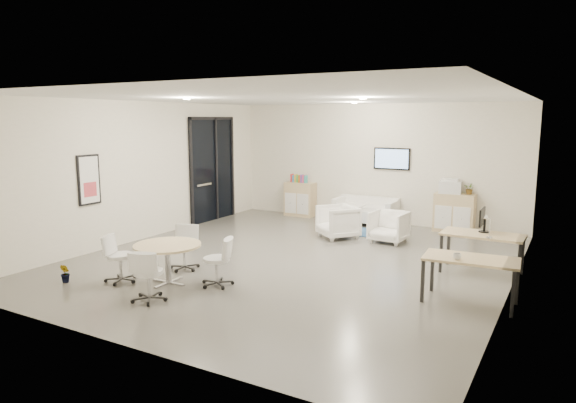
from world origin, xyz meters
The scene contains 21 objects.
room_shell centered at (0.00, 0.00, 1.60)m, with size 9.60×10.60×4.80m.
glass_door centered at (-3.95, 2.51, 1.50)m, with size 0.09×1.90×2.85m.
artwork centered at (-3.97, -1.60, 1.55)m, with size 0.05×0.54×1.04m.
wall_tv centered at (0.50, 4.46, 1.75)m, with size 0.98×0.06×0.58m.
ceiling_spots centered at (-0.20, 0.83, 3.18)m, with size 3.14×4.14×0.03m.
sideboard_left centered at (-2.14, 4.25, 0.49)m, with size 0.87×0.45×0.98m.
sideboard_right centered at (2.23, 4.24, 0.48)m, with size 0.97×0.47×0.97m.
books centered at (-2.19, 4.25, 1.09)m, with size 0.50×0.14×0.22m.
printer centered at (2.10, 4.24, 1.14)m, with size 0.58×0.51×0.37m.
loveseat centered at (-0.04, 4.08, 0.33)m, with size 1.65×0.84×0.61m.
blue_rug centered at (0.54, 3.08, 0.01)m, with size 1.44×0.96×0.01m, color navy.
armchair_left centered at (-0.04, 2.22, 0.42)m, with size 0.82×0.77×0.85m, color white.
armchair_right centered at (1.15, 2.39, 0.40)m, with size 0.77×0.72×0.79m, color white.
desk_rear centered at (3.41, 0.90, 0.66)m, with size 1.43×0.74×0.74m.
desk_front centered at (3.52, -0.83, 0.65)m, with size 1.43×0.79×0.72m.
monitor centered at (3.37, 1.05, 0.98)m, with size 0.20×0.50×0.44m.
round_table centered at (-1.16, -2.37, 0.61)m, with size 1.14×1.14×0.69m.
meeting_chairs centered at (-1.16, -2.37, 0.41)m, with size 2.34×2.34×0.82m.
plant_cabinet centered at (2.56, 4.26, 1.08)m, with size 0.26×0.29×0.22m, color #3F7F3F.
plant_floor centered at (-2.72, -3.22, 0.08)m, with size 0.19×0.34×0.15m, color #3F7F3F.
cup centered at (3.35, -1.03, 0.78)m, with size 0.12×0.09×0.12m, color white.
Camera 1 is at (4.81, -8.74, 2.80)m, focal length 32.00 mm.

